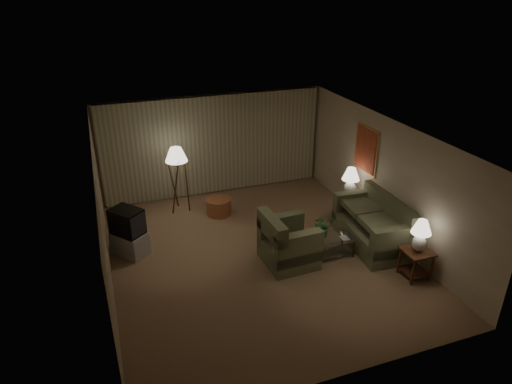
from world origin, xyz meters
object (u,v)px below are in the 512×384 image
armchair (289,244)px  table_lamp_near (421,233)px  sofa (371,227)px  side_table_near (416,259)px  crt_tv (127,222)px  tv_cabinet (130,243)px  ottoman (219,206)px  table_lamp_far (351,180)px  vase (322,237)px  floor_lamp (178,178)px  side_table_far (348,203)px  coffee_table (328,244)px

armchair → table_lamp_near: size_ratio=1.71×
sofa → armchair: bearing=-84.9°
side_table_near → crt_tv: size_ratio=0.76×
armchair → tv_cabinet: size_ratio=1.32×
ottoman → side_table_near: bearing=-52.9°
crt_tv → table_lamp_far: bearing=48.8°
crt_tv → ottoman: bearing=76.6°
table_lamp_near → vase: (-1.41, 1.25, -0.51)m
armchair → tv_cabinet: 3.40m
table_lamp_far → floor_lamp: size_ratio=0.43×
table_lamp_far → crt_tv: bearing=178.3°
sofa → table_lamp_near: 1.47m
armchair → side_table_far: (2.13, 1.29, -0.04)m
sofa → ottoman: sofa is taller
table_lamp_near → ottoman: bearing=127.1°
side_table_far → coffee_table: size_ratio=0.54×
sofa → coffee_table: sofa is taller
table_lamp_near → crt_tv: size_ratio=0.84×
side_table_near → crt_tv: bearing=152.1°
sofa → coffee_table: size_ratio=1.88×
coffee_table → vase: vase is taller
tv_cabinet → floor_lamp: size_ratio=0.52×
table_lamp_near → table_lamp_far: bearing=90.0°
coffee_table → floor_lamp: floor_lamp is taller
sofa → armchair: armchair is taller
side_table_far → vase: bearing=-136.3°
table_lamp_far → tv_cabinet: (-5.20, 0.16, -0.78)m
armchair → vase: 0.73m
floor_lamp → vase: bearing=-52.9°
armchair → table_lamp_far: (2.13, 1.29, 0.59)m
sofa → vase: (-1.26, -0.10, 0.05)m
coffee_table → floor_lamp: (-2.54, 3.16, 0.60)m
tv_cabinet → crt_tv: 0.53m
sofa → floor_lamp: (-3.65, 3.06, 0.44)m
vase → armchair: bearing=175.4°
side_table_far → tv_cabinet: side_table_far is taller
armchair → floor_lamp: (-1.67, 3.10, 0.43)m
table_lamp_near → vase: size_ratio=4.86×
side_table_far → table_lamp_far: (-0.00, -0.00, 0.63)m
table_lamp_far → tv_cabinet: bearing=178.3°
armchair → side_table_near: bearing=-124.0°
tv_cabinet → armchair: bearing=25.3°
table_lamp_near → vase: 1.95m
crt_tv → vase: (3.79, -1.51, -0.29)m
side_table_near → tv_cabinet: bearing=152.1°
crt_tv → side_table_far: bearing=48.8°
sofa → vase: size_ratio=15.32×
coffee_table → tv_cabinet: 4.22m
armchair → crt_tv: bearing=62.2°
table_lamp_far → crt_tv: table_lamp_far is taller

